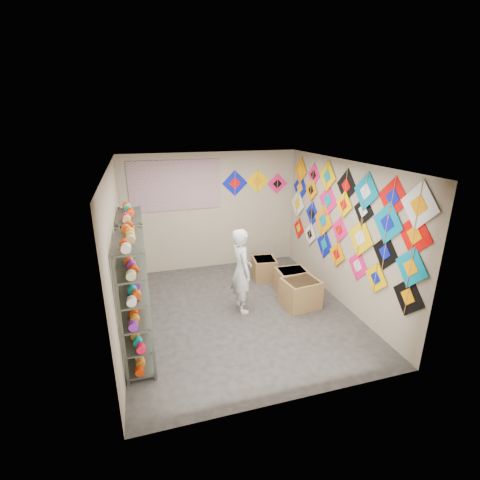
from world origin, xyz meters
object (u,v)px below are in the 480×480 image
object	(u,v)px
shelf_rack_front	(135,302)
shopkeeper	(242,271)
shelf_rack_back	(134,266)
carton_c	(264,268)
carton_a	(301,293)
carton_b	(292,281)

from	to	relation	value
shelf_rack_front	shopkeeper	size ratio (longest dim) A/B	1.20
shelf_rack_front	shelf_rack_back	bearing A→B (deg)	90.00
shelf_rack_back	carton_c	bearing A→B (deg)	16.07
carton_a	carton_c	world-z (taller)	carton_a
carton_a	carton_b	world-z (taller)	carton_a
shelf_rack_back	carton_a	world-z (taller)	shelf_rack_back
shelf_rack_back	shopkeeper	world-z (taller)	shelf_rack_back
shelf_rack_front	carton_b	xyz separation A→B (m)	(3.02, 1.30, -0.70)
shelf_rack_front	carton_c	xyz separation A→B (m)	(2.71, 2.08, -0.72)
carton_c	carton_a	bearing A→B (deg)	-73.12
carton_b	carton_c	distance (m)	0.85
shopkeeper	carton_b	xyz separation A→B (m)	(1.18, 0.37, -0.55)
shelf_rack_front	carton_a	distance (m)	3.11
shelf_rack_front	carton_c	bearing A→B (deg)	37.48
carton_a	shopkeeper	bearing A→B (deg)	162.36
shelf_rack_front	carton_a	bearing A→B (deg)	13.75
shopkeeper	carton_c	distance (m)	1.55
carton_b	carton_c	size ratio (longest dim) A/B	1.12
carton_c	carton_b	bearing A→B (deg)	-61.38
shelf_rack_front	shelf_rack_back	distance (m)	1.30
carton_a	carton_b	xyz separation A→B (m)	(0.08, 0.57, -0.03)
shelf_rack_front	carton_a	size ratio (longest dim) A/B	2.93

